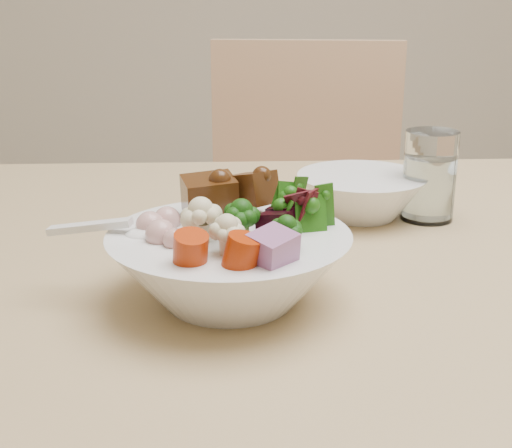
% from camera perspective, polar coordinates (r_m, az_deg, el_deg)
% --- Properties ---
extents(chair_far, '(0.46, 0.46, 0.87)m').
position_cam_1_polar(chair_far, '(1.47, 3.82, -0.71)').
color(chair_far, tan).
rests_on(chair_far, ground).
extents(food_bowl, '(0.22, 0.22, 0.12)m').
position_cam_1_polar(food_bowl, '(0.63, -2.00, -3.03)').
color(food_bowl, white).
rests_on(food_bowl, dining_table).
extents(soup_spoon, '(0.11, 0.05, 0.02)m').
position_cam_1_polar(soup_spoon, '(0.63, -9.91, -0.73)').
color(soup_spoon, white).
rests_on(soup_spoon, food_bowl).
extents(water_glass, '(0.06, 0.06, 0.11)m').
position_cam_1_polar(water_glass, '(0.87, 13.68, 3.49)').
color(water_glass, white).
rests_on(water_glass, dining_table).
extents(side_bowl, '(0.16, 0.16, 0.05)m').
position_cam_1_polar(side_bowl, '(0.87, 8.41, 2.25)').
color(side_bowl, white).
rests_on(side_bowl, dining_table).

